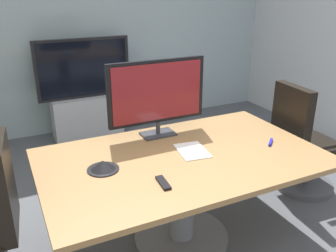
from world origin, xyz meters
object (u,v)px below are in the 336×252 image
Objects in this scene: conference_table at (182,176)px; wall_display_unit at (86,104)px; office_chair_right at (302,148)px; remote_control at (163,183)px; tv_monitor at (157,94)px; conference_phone at (103,166)px.

wall_display_unit is (-0.14, 2.45, -0.13)m from conference_table.
conference_table is at bearing -86.67° from wall_display_unit.
office_chair_right is 6.41× the size of remote_control.
tv_monitor reaches higher than conference_table.
office_chair_right is 1.77m from remote_control.
office_chair_right is 1.56m from tv_monitor.
tv_monitor is 0.79m from conference_phone.
conference_table is at bearing 49.39° from remote_control.
wall_display_unit is at bearing 38.40° from office_chair_right.
office_chair_right is at bearing -12.28° from tv_monitor.
remote_control is (0.29, -0.35, -0.02)m from conference_phone.
office_chair_right is at bearing 19.44° from remote_control.
remote_control is (-1.69, -0.45, 0.29)m from office_chair_right.
tv_monitor is at bearing -85.87° from wall_display_unit.
conference_table is at bearing -90.18° from tv_monitor.
conference_table is 1.40m from office_chair_right.
conference_phone reaches higher than conference_table.
conference_phone is at bearing -145.63° from tv_monitor.
remote_control is (-0.16, -2.75, 0.31)m from wall_display_unit.
wall_display_unit is at bearing 93.33° from conference_table.
office_chair_right is 4.95× the size of conference_phone.
wall_display_unit is at bearing 94.13° from tv_monitor.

